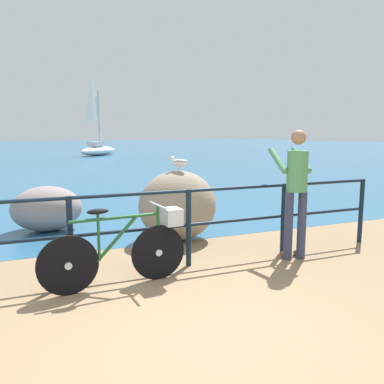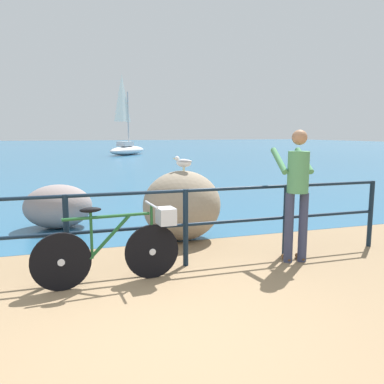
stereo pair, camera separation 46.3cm
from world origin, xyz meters
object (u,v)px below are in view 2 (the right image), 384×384
object	(u,v)px
person_at_railing	(297,189)
sailboat	(127,146)
bicycle	(121,244)
breakwater_boulder_left	(58,206)
breakwater_boulder_main	(182,206)
seagull	(184,162)

from	to	relation	value
person_at_railing	sailboat	bearing A→B (deg)	5.88
bicycle	breakwater_boulder_left	world-z (taller)	bicycle
person_at_railing	breakwater_boulder_left	world-z (taller)	person_at_railing
bicycle	breakwater_boulder_main	distance (m)	1.99
bicycle	sailboat	bearing A→B (deg)	77.25
breakwater_boulder_left	sailboat	world-z (taller)	sailboat
breakwater_boulder_main	breakwater_boulder_left	size ratio (longest dim) A/B	1.05
sailboat	breakwater_boulder_main	bearing A→B (deg)	-144.82
breakwater_boulder_left	sailboat	size ratio (longest dim) A/B	0.20
seagull	person_at_railing	bearing A→B (deg)	168.81
breakwater_boulder_main	breakwater_boulder_left	xyz separation A→B (m)	(-1.94, 1.48, -0.17)
breakwater_boulder_left	sailboat	xyz separation A→B (m)	(4.79, 23.82, 0.31)
person_at_railing	breakwater_boulder_main	bearing A→B (deg)	46.67
bicycle	sailboat	world-z (taller)	sailboat
bicycle	seagull	xyz separation A→B (m)	(1.22, 1.56, 0.81)
person_at_railing	sailboat	size ratio (longest dim) A/B	0.29
breakwater_boulder_main	seagull	distance (m)	0.71
person_at_railing	breakwater_boulder_main	world-z (taller)	person_at_railing
seagull	breakwater_boulder_left	bearing A→B (deg)	4.23
bicycle	person_at_railing	bearing A→B (deg)	-2.73
bicycle	sailboat	distance (m)	27.18
bicycle	person_at_railing	size ratio (longest dim) A/B	0.95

